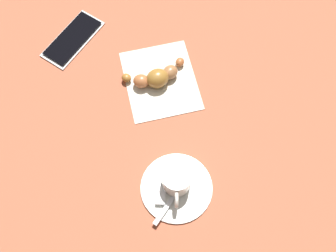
{
  "coord_description": "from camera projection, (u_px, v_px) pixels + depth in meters",
  "views": [
    {
      "loc": [
        0.34,
        0.01,
        0.79
      ],
      "look_at": [
        0.01,
        -0.0,
        0.03
      ],
      "focal_mm": 43.86,
      "sensor_mm": 36.0,
      "label": 1
    }
  ],
  "objects": [
    {
      "name": "napkin",
      "position": [
        161.0,
        80.0,
        0.9
      ],
      "size": [
        0.22,
        0.19,
        0.0
      ],
      "primitive_type": "cube",
      "rotation": [
        0.0,
        0.0,
        0.26
      ],
      "color": "silver",
      "rests_on": "ground"
    },
    {
      "name": "croissant",
      "position": [
        157.0,
        77.0,
        0.89
      ],
      "size": [
        0.09,
        0.14,
        0.04
      ],
      "color": "#9E662B",
      "rests_on": "napkin"
    },
    {
      "name": "teaspoon",
      "position": [
        180.0,
        188.0,
        0.79
      ],
      "size": [
        0.11,
        0.08,
        0.01
      ],
      "color": "silver",
      "rests_on": "saucer"
    },
    {
      "name": "saucer",
      "position": [
        176.0,
        188.0,
        0.8
      ],
      "size": [
        0.14,
        0.14,
        0.01
      ],
      "primitive_type": "cylinder",
      "color": "white",
      "rests_on": "ground"
    },
    {
      "name": "cell_phone",
      "position": [
        73.0,
        39.0,
        0.95
      ],
      "size": [
        0.17,
        0.14,
        0.01
      ],
      "color": "#BABDBF",
      "rests_on": "ground"
    },
    {
      "name": "espresso_cup",
      "position": [
        177.0,
        180.0,
        0.78
      ],
      "size": [
        0.08,
        0.06,
        0.05
      ],
      "color": "white",
      "rests_on": "saucer"
    },
    {
      "name": "sugar_packet",
      "position": [
        161.0,
        188.0,
        0.79
      ],
      "size": [
        0.07,
        0.02,
        0.01
      ],
      "primitive_type": "cube",
      "rotation": [
        0.0,
        0.0,
        6.27
      ],
      "color": "white",
      "rests_on": "saucer"
    },
    {
      "name": "ground_plane",
      "position": [
        168.0,
        129.0,
        0.86
      ],
      "size": [
        1.8,
        1.8,
        0.0
      ],
      "primitive_type": "plane",
      "color": "#A35439"
    }
  ]
}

